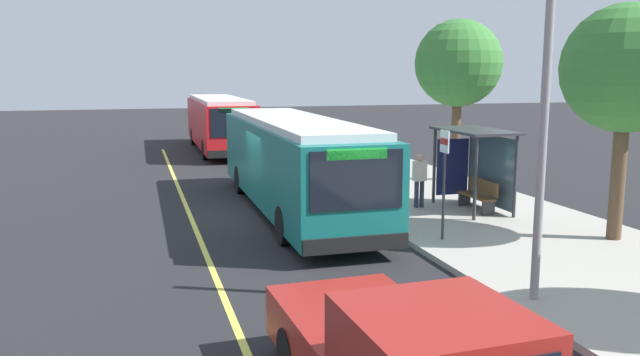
# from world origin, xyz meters

# --- Properties ---
(ground_plane) EXTENTS (120.00, 120.00, 0.00)m
(ground_plane) POSITION_xyz_m (0.00, 0.00, 0.00)
(ground_plane) COLOR #232326
(sidewalk_curb) EXTENTS (44.00, 6.40, 0.15)m
(sidewalk_curb) POSITION_xyz_m (0.00, 6.00, 0.07)
(sidewalk_curb) COLOR #A8A399
(sidewalk_curb) RESTS_ON ground_plane
(lane_stripe_center) EXTENTS (36.00, 0.14, 0.01)m
(lane_stripe_center) POSITION_xyz_m (0.00, -2.20, 0.00)
(lane_stripe_center) COLOR #E0D64C
(lane_stripe_center) RESTS_ON ground_plane
(transit_bus_main) EXTENTS (12.02, 2.68, 2.95)m
(transit_bus_main) POSITION_xyz_m (-0.02, 1.01, 1.62)
(transit_bus_main) COLOR #146B66
(transit_bus_main) RESTS_ON ground_plane
(transit_bus_second) EXTENTS (11.49, 2.69, 2.95)m
(transit_bus_second) POSITION_xyz_m (-16.52, 0.85, 1.62)
(transit_bus_second) COLOR red
(transit_bus_second) RESTS_ON ground_plane
(bus_shelter) EXTENTS (2.90, 1.60, 2.48)m
(bus_shelter) POSITION_xyz_m (1.65, 6.34, 1.92)
(bus_shelter) COLOR #333338
(bus_shelter) RESTS_ON sidewalk_curb
(waiting_bench) EXTENTS (1.60, 0.48, 0.95)m
(waiting_bench) POSITION_xyz_m (1.99, 6.32, 0.63)
(waiting_bench) COLOR brown
(waiting_bench) RESTS_ON sidewalk_curb
(route_sign_post) EXTENTS (0.44, 0.08, 2.80)m
(route_sign_post) POSITION_xyz_m (4.83, 3.66, 1.96)
(route_sign_post) COLOR #333338
(route_sign_post) RESTS_ON sidewalk_curb
(pedestrian_commuter) EXTENTS (0.24, 0.40, 1.69)m
(pedestrian_commuter) POSITION_xyz_m (1.10, 4.75, 1.12)
(pedestrian_commuter) COLOR #282D47
(pedestrian_commuter) RESTS_ON sidewalk_curb
(street_tree_upstreet) EXTENTS (3.16, 3.16, 5.87)m
(street_tree_upstreet) POSITION_xyz_m (5.99, 7.89, 4.41)
(street_tree_upstreet) COLOR brown
(street_tree_upstreet) RESTS_ON sidewalk_curb
(street_tree_downstreet) EXTENTS (3.34, 3.34, 6.20)m
(street_tree_downstreet) POSITION_xyz_m (-3.29, 8.32, 4.65)
(street_tree_downstreet) COLOR brown
(street_tree_downstreet) RESTS_ON sidewalk_curb
(utility_pole) EXTENTS (0.16, 0.16, 6.40)m
(utility_pole) POSITION_xyz_m (9.21, 3.33, 3.35)
(utility_pole) COLOR gray
(utility_pole) RESTS_ON sidewalk_curb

